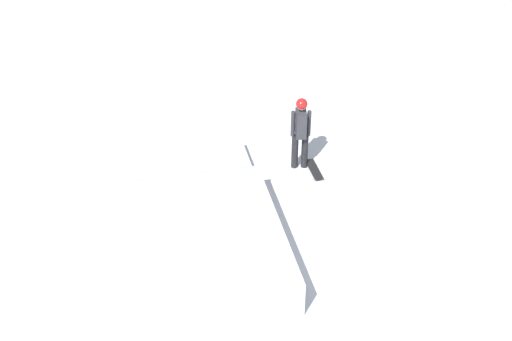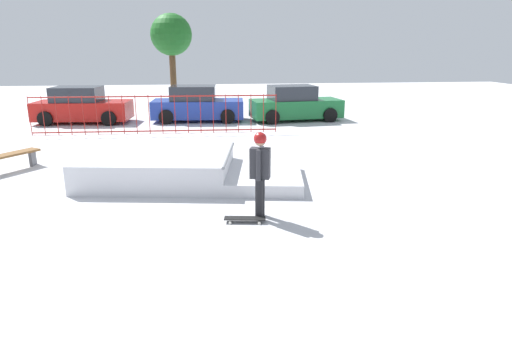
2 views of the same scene
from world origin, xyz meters
name	(u,v)px [view 1 (image 1 of 2)]	position (x,y,z in m)	size (l,w,h in m)	color
ground_plane	(202,287)	(0.00, 0.00, 0.00)	(60.00, 60.00, 0.00)	silver
skate_ramp	(207,229)	(1.15, -0.48, 0.32)	(5.72, 3.37, 0.74)	silver
skater	(301,128)	(2.93, -3.20, 1.01)	(0.43, 0.42, 1.73)	black
skateboard	(314,169)	(2.61, -3.41, 0.08)	(0.82, 0.34, 0.09)	black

